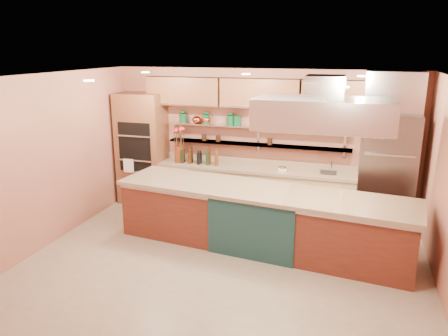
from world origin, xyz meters
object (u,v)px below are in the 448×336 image
(flower_vase, at_px, (179,154))
(kitchen_scale, at_px, (283,168))
(refrigerator, at_px, (386,172))
(copper_kettle, at_px, (197,119))
(green_canister, at_px, (237,121))
(island, at_px, (261,218))

(flower_vase, distance_m, kitchen_scale, 2.12)
(refrigerator, height_order, flower_vase, refrigerator)
(flower_vase, height_order, copper_kettle, copper_kettle)
(refrigerator, xyz_separation_m, kitchen_scale, (-1.84, 0.01, -0.07))
(copper_kettle, distance_m, green_canister, 0.85)
(flower_vase, xyz_separation_m, kitchen_scale, (2.12, 0.00, -0.12))
(green_canister, bearing_deg, island, -62.50)
(refrigerator, relative_size, flower_vase, 6.31)
(kitchen_scale, bearing_deg, green_canister, 170.74)
(island, relative_size, kitchen_scale, 29.45)
(copper_kettle, bearing_deg, refrigerator, -3.60)
(island, distance_m, green_canister, 2.27)
(island, distance_m, flower_vase, 2.54)
(island, bearing_deg, copper_kettle, 142.74)
(refrigerator, height_order, green_canister, refrigerator)
(island, bearing_deg, refrigerator, 42.75)
(refrigerator, height_order, kitchen_scale, refrigerator)
(refrigerator, distance_m, kitchen_scale, 1.85)
(island, xyz_separation_m, kitchen_scale, (0.10, 1.43, 0.48))
(island, relative_size, copper_kettle, 26.17)
(island, relative_size, green_canister, 25.88)
(flower_vase, bearing_deg, green_canister, 10.77)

